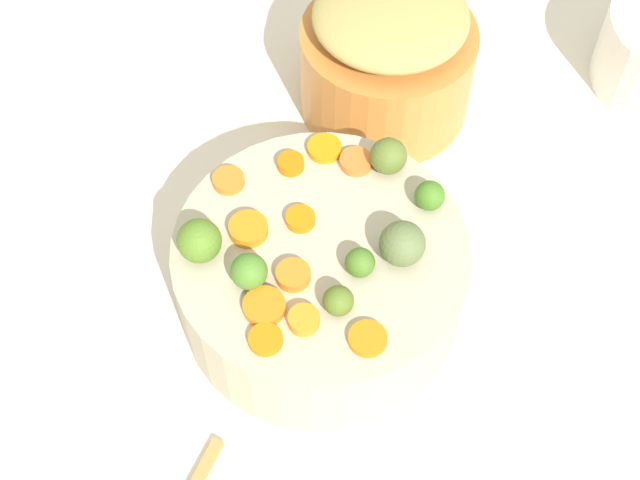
% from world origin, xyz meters
% --- Properties ---
extents(tabletop, '(2.40, 2.40, 0.02)m').
position_xyz_m(tabletop, '(0.00, 0.00, 0.01)').
color(tabletop, silver).
rests_on(tabletop, ground).
extents(serving_bowl_carrots, '(0.29, 0.29, 0.10)m').
position_xyz_m(serving_bowl_carrots, '(-0.00, -0.05, 0.07)').
color(serving_bowl_carrots, '#BDB095').
rests_on(serving_bowl_carrots, tabletop).
extents(metal_pot, '(0.20, 0.20, 0.12)m').
position_xyz_m(metal_pot, '(-0.24, 0.11, 0.08)').
color(metal_pot, '#CD7D38').
rests_on(metal_pot, tabletop).
extents(stuffing_mound, '(0.17, 0.17, 0.05)m').
position_xyz_m(stuffing_mound, '(-0.24, 0.11, 0.16)').
color(stuffing_mound, tan).
rests_on(stuffing_mound, metal_pot).
extents(carrot_slice_0, '(0.05, 0.05, 0.01)m').
position_xyz_m(carrot_slice_0, '(0.11, -0.05, 0.13)').
color(carrot_slice_0, orange).
rests_on(carrot_slice_0, serving_bowl_carrots).
extents(carrot_slice_1, '(0.04, 0.04, 0.01)m').
position_xyz_m(carrot_slice_1, '(-0.08, 0.01, 0.13)').
color(carrot_slice_1, orange).
rests_on(carrot_slice_1, serving_bowl_carrots).
extents(carrot_slice_2, '(0.04, 0.04, 0.01)m').
position_xyz_m(carrot_slice_2, '(0.07, -0.09, 0.13)').
color(carrot_slice_2, orange).
rests_on(carrot_slice_2, serving_bowl_carrots).
extents(carrot_slice_3, '(0.04, 0.04, 0.01)m').
position_xyz_m(carrot_slice_3, '(0.05, -0.12, 0.13)').
color(carrot_slice_3, orange).
rests_on(carrot_slice_3, serving_bowl_carrots).
extents(carrot_slice_4, '(0.04, 0.04, 0.01)m').
position_xyz_m(carrot_slice_4, '(-0.10, -0.11, 0.13)').
color(carrot_slice_4, orange).
rests_on(carrot_slice_4, serving_bowl_carrots).
extents(carrot_slice_5, '(0.05, 0.05, 0.01)m').
position_xyz_m(carrot_slice_5, '(-0.11, -0.01, 0.13)').
color(carrot_slice_5, orange).
rests_on(carrot_slice_5, serving_bowl_carrots).
extents(carrot_slice_6, '(0.04, 0.04, 0.01)m').
position_xyz_m(carrot_slice_6, '(-0.03, -0.06, 0.13)').
color(carrot_slice_6, orange).
rests_on(carrot_slice_6, serving_bowl_carrots).
extents(carrot_slice_7, '(0.04, 0.04, 0.01)m').
position_xyz_m(carrot_slice_7, '(-0.10, -0.05, 0.13)').
color(carrot_slice_7, orange).
rests_on(carrot_slice_7, serving_bowl_carrots).
extents(carrot_slice_8, '(0.04, 0.04, 0.01)m').
position_xyz_m(carrot_slice_8, '(0.08, -0.13, 0.13)').
color(carrot_slice_8, orange).
rests_on(carrot_slice_8, serving_bowl_carrots).
extents(carrot_slice_9, '(0.05, 0.05, 0.01)m').
position_xyz_m(carrot_slice_9, '(-0.04, -0.11, 0.13)').
color(carrot_slice_9, orange).
rests_on(carrot_slice_9, serving_bowl_carrots).
extents(carrot_slice_10, '(0.05, 0.05, 0.01)m').
position_xyz_m(carrot_slice_10, '(0.02, -0.09, 0.13)').
color(carrot_slice_10, orange).
rests_on(carrot_slice_10, serving_bowl_carrots).
extents(brussels_sprout_0, '(0.04, 0.04, 0.04)m').
position_xyz_m(brussels_sprout_0, '(-0.07, 0.04, 0.14)').
color(brussels_sprout_0, '#5B6F2C').
rests_on(brussels_sprout_0, serving_bowl_carrots).
extents(brussels_sprout_1, '(0.03, 0.03, 0.03)m').
position_xyz_m(brussels_sprout_1, '(0.07, -0.06, 0.14)').
color(brussels_sprout_1, '#546E24').
rests_on(brussels_sprout_1, serving_bowl_carrots).
extents(brussels_sprout_2, '(0.04, 0.04, 0.04)m').
position_xyz_m(brussels_sprout_2, '(0.03, 0.02, 0.15)').
color(brussels_sprout_2, '#5E7040').
rests_on(brussels_sprout_2, serving_bowl_carrots).
extents(brussels_sprout_3, '(0.04, 0.04, 0.04)m').
position_xyz_m(brussels_sprout_3, '(-0.03, -0.16, 0.15)').
color(brussels_sprout_3, '#567D26').
rests_on(brussels_sprout_3, serving_bowl_carrots).
extents(brussels_sprout_4, '(0.03, 0.03, 0.03)m').
position_xyz_m(brussels_sprout_4, '(-0.01, 0.06, 0.14)').
color(brussels_sprout_4, '#467925').
rests_on(brussels_sprout_4, serving_bowl_carrots).
extents(brussels_sprout_5, '(0.03, 0.03, 0.03)m').
position_xyz_m(brussels_sprout_5, '(0.04, -0.03, 0.14)').
color(brussels_sprout_5, '#4A7426').
rests_on(brussels_sprout_5, serving_bowl_carrots).
extents(brussels_sprout_6, '(0.03, 0.03, 0.03)m').
position_xyz_m(brussels_sprout_6, '(0.01, -0.13, 0.14)').
color(brussels_sprout_6, '#4C7F2B').
rests_on(brussels_sprout_6, serving_bowl_carrots).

